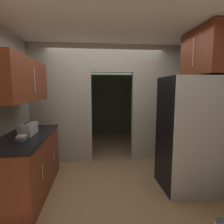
% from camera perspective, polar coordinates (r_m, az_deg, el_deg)
% --- Properties ---
extents(ground, '(20.00, 20.00, 0.00)m').
position_cam_1_polar(ground, '(3.19, 0.02, -23.76)').
color(ground, '#93704C').
extents(kitchen_overhead_slab, '(3.74, 6.62, 0.06)m').
position_cam_1_polar(kitchen_overhead_slab, '(3.27, -0.75, 25.04)').
color(kitchen_overhead_slab, silver).
extents(kitchen_partition, '(3.34, 0.12, 2.61)m').
position_cam_1_polar(kitchen_partition, '(4.04, -2.39, 3.67)').
color(kitchen_partition, '#ADA899').
rests_on(kitchen_partition, ground).
extents(adjoining_room_shell, '(3.34, 2.87, 2.61)m').
position_cam_1_polar(adjoining_room_shell, '(5.97, -3.16, 4.08)').
color(adjoining_room_shell, slate).
rests_on(adjoining_room_shell, ground).
extents(refrigerator, '(0.83, 0.77, 1.84)m').
position_cam_1_polar(refrigerator, '(3.17, 23.27, -6.52)').
color(refrigerator, black).
rests_on(refrigerator, ground).
extents(lower_cabinet_run, '(0.68, 1.62, 0.94)m').
position_cam_1_polar(lower_cabinet_run, '(3.20, -25.45, -14.93)').
color(lower_cabinet_run, maroon).
rests_on(lower_cabinet_run, ground).
extents(upper_cabinet_counterside, '(0.36, 1.46, 0.63)m').
position_cam_1_polar(upper_cabinet_counterside, '(2.98, -26.86, 9.06)').
color(upper_cabinet_counterside, maroon).
extents(upper_cabinet_fridgeside, '(0.36, 0.92, 0.72)m').
position_cam_1_polar(upper_cabinet_fridgeside, '(3.35, 27.37, 16.58)').
color(upper_cabinet_fridgeside, maroon).
extents(boombox, '(0.20, 0.39, 0.21)m').
position_cam_1_polar(boombox, '(3.07, -25.28, -4.92)').
color(boombox, '#B2B2B7').
rests_on(boombox, lower_cabinet_run).
extents(book_stack, '(0.14, 0.18, 0.07)m').
position_cam_1_polar(book_stack, '(2.79, -27.12, -7.43)').
color(book_stack, '#2D609E').
rests_on(book_stack, lower_cabinet_run).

